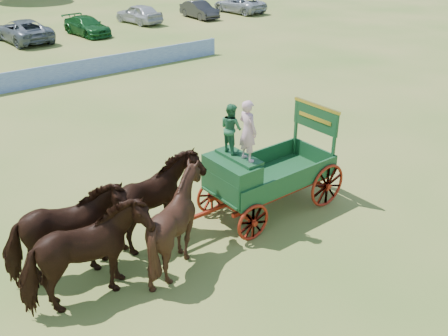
% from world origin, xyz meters
% --- Properties ---
extents(ground, '(160.00, 160.00, 0.00)m').
position_xyz_m(ground, '(0.00, 0.00, 0.00)').
color(ground, '#9C8846').
rests_on(ground, ground).
extents(horse_lead_left, '(2.98, 1.44, 2.48)m').
position_xyz_m(horse_lead_left, '(-4.66, 0.63, 1.24)').
color(horse_lead_left, black).
rests_on(horse_lead_left, ground).
extents(horse_lead_right, '(3.12, 1.81, 2.48)m').
position_xyz_m(horse_lead_right, '(-4.66, 1.73, 1.24)').
color(horse_lead_right, black).
rests_on(horse_lead_right, ground).
extents(horse_wheel_left, '(2.57, 2.36, 2.49)m').
position_xyz_m(horse_wheel_left, '(-2.26, 0.63, 1.24)').
color(horse_wheel_left, black).
rests_on(horse_wheel_left, ground).
extents(horse_wheel_right, '(3.18, 2.03, 2.48)m').
position_xyz_m(horse_wheel_right, '(-2.26, 1.73, 1.24)').
color(horse_wheel_right, black).
rests_on(horse_wheel_right, ground).
extents(farm_dray, '(6.00, 2.00, 3.85)m').
position_xyz_m(farm_dray, '(0.71, 1.18, 1.61)').
color(farm_dray, maroon).
rests_on(farm_dray, ground).
extents(sponsor_banner, '(26.00, 0.08, 1.05)m').
position_xyz_m(sponsor_banner, '(-1.00, 18.00, 0.53)').
color(sponsor_banner, '#1C3D9A').
rests_on(sponsor_banner, ground).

